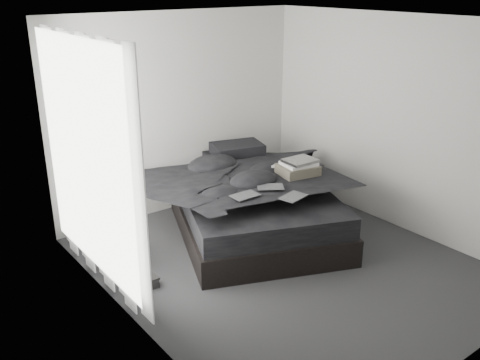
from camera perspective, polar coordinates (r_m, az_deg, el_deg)
floor at (r=6.02m, az=4.71°, el=-8.86°), size 3.60×4.20×0.01m
ceiling at (r=5.24m, az=5.57°, el=16.67°), size 3.60×4.20×0.01m
wall_back at (r=7.12m, az=-6.44°, el=7.10°), size 3.60×0.01×2.60m
wall_left at (r=4.54m, az=-11.96°, el=-1.27°), size 0.01×4.20×2.60m
wall_right at (r=6.80m, az=16.44°, el=5.73°), size 0.01×4.20×2.60m
window_left at (r=5.31m, az=-16.11°, el=2.20°), size 0.02×2.00×2.30m
curtain_left at (r=5.35m, az=-15.54°, el=1.60°), size 0.06×2.12×2.48m
bed at (r=6.65m, az=1.46°, el=-4.22°), size 2.54×2.85×0.32m
mattress at (r=6.53m, az=1.48°, el=-1.96°), size 2.45×2.76×0.25m
duvet at (r=6.38m, az=1.65°, el=0.02°), size 2.37×2.52×0.27m
pillow_lower at (r=7.27m, az=-0.95°, el=2.18°), size 0.84×0.71×0.16m
pillow_upper at (r=7.22m, az=-0.30°, el=3.33°), size 0.76×0.63×0.15m
laptop at (r=6.56m, az=5.01°, el=1.94°), size 0.44×0.43×0.03m
comic_a at (r=5.75m, az=0.55°, el=-0.87°), size 0.30×0.20×0.01m
comic_b at (r=5.99m, az=3.27°, el=0.09°), size 0.35×0.33×0.01m
comic_c at (r=5.73m, az=5.73°, el=-0.88°), size 0.33×0.25×0.01m
side_stand at (r=5.99m, az=-12.66°, el=-6.00°), size 0.41×0.41×0.64m
papers at (r=5.85m, az=-12.78°, el=-3.12°), size 0.30×0.26×0.01m
floor_books at (r=5.65m, az=-9.50°, el=-10.52°), size 0.13×0.18×0.12m
box_lower at (r=6.73m, az=6.07°, el=-3.76°), size 0.56×0.46×0.37m
box_mid at (r=6.60m, az=6.30°, el=-1.19°), size 0.50×0.41×0.28m
box_upper at (r=6.51m, az=6.17°, el=0.77°), size 0.51×0.44×0.20m
art_book_white at (r=6.48m, az=6.29°, el=1.76°), size 0.42×0.36×0.04m
art_book_snake at (r=6.46m, az=6.44°, el=2.06°), size 0.38×0.31×0.03m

